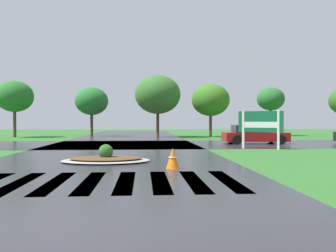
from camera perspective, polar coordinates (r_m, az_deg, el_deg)
name	(u,v)px	position (r m, az deg, el deg)	size (l,w,h in m)	color
ground_plane	(43,241)	(5.35, -19.45, -17.08)	(120.00, 120.00, 0.10)	#2D6628
asphalt_roadway	(111,159)	(15.05, -9.23, -5.20)	(9.67, 80.00, 0.01)	#2B2B30
asphalt_cross_road	(123,144)	(23.78, -7.30, -2.96)	(90.00, 8.70, 0.01)	#2B2B30
crosswalk_stripes	(90,182)	(9.47, -12.38, -8.81)	(7.65, 3.50, 0.01)	white
estate_billboard	(261,123)	(20.58, 14.68, 0.39)	(2.21, 1.28, 2.18)	white
median_island	(106,159)	(13.91, -9.97, -5.20)	(3.40, 2.31, 0.68)	#9E9B93
car_silver_hatch	(253,135)	(25.19, 13.60, -1.38)	(4.40, 2.30, 1.29)	maroon
traffic_cone	(173,159)	(11.71, 0.76, -5.27)	(0.45, 0.45, 0.70)	orange
background_treeline	(173,98)	(34.76, 0.81, 4.51)	(35.92, 5.98, 5.94)	#4C3823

